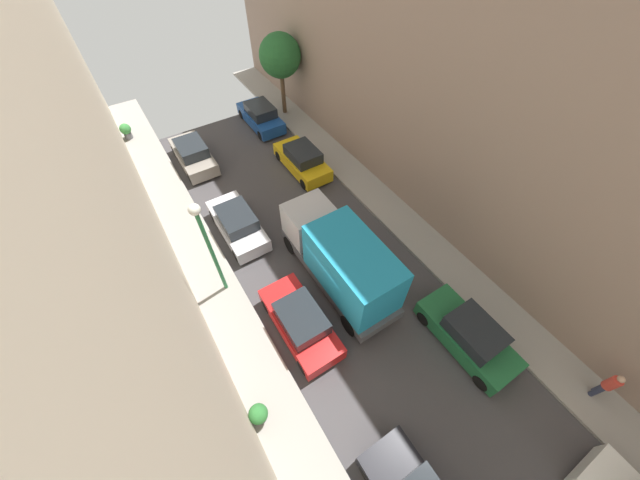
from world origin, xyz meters
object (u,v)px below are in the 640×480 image
(parked_car_left_2, at_px, (238,224))
(street_tree_1, at_px, (280,56))
(potted_plant_4, at_px, (126,130))
(parked_car_left_3, at_px, (193,154))
(parked_car_right_3, at_px, (302,160))
(parked_car_right_2, at_px, (469,335))
(pedestrian, at_px, (608,385))
(parked_car_left_1, at_px, (301,322))
(delivery_truck, at_px, (341,259))
(lamp_post, at_px, (206,239))
(parked_car_right_4, at_px, (261,116))
(potted_plant_0, at_px, (259,414))

(parked_car_left_2, xyz_separation_m, street_tree_1, (7.50, 8.83, 3.34))
(potted_plant_4, bearing_deg, parked_car_left_2, -75.96)
(parked_car_left_3, bearing_deg, parked_car_right_3, -36.90)
(parked_car_left_2, xyz_separation_m, potted_plant_4, (-2.90, 11.58, 0.01))
(parked_car_right_2, relative_size, pedestrian, 2.44)
(parked_car_left_3, bearing_deg, street_tree_1, 15.63)
(parked_car_right_2, relative_size, potted_plant_4, 4.07)
(pedestrian, bearing_deg, parked_car_left_2, 118.78)
(parked_car_left_1, bearing_deg, street_tree_1, 63.72)
(delivery_truck, xyz_separation_m, potted_plant_4, (-5.60, 16.82, -1.06))
(parked_car_right_2, distance_m, potted_plant_4, 23.53)
(parked_car_left_1, xyz_separation_m, pedestrian, (7.92, -8.06, 0.35))
(pedestrian, distance_m, street_tree_1, 23.44)
(parked_car_right_3, bearing_deg, parked_car_left_3, 143.10)
(parked_car_right_2, relative_size, street_tree_1, 0.79)
(lamp_post, bearing_deg, delivery_truck, -27.94)
(lamp_post, bearing_deg, street_tree_1, 51.05)
(parked_car_left_3, relative_size, street_tree_1, 0.79)
(parked_car_left_1, height_order, lamp_post, lamp_post)
(street_tree_1, bearing_deg, lamp_post, -128.95)
(parked_car_left_3, xyz_separation_m, parked_car_right_2, (5.40, -17.17, 0.00))
(parked_car_right_3, bearing_deg, parked_car_left_2, -153.61)
(parked_car_left_1, distance_m, pedestrian, 11.31)
(parked_car_right_2, bearing_deg, parked_car_left_3, 107.46)
(parked_car_left_3, relative_size, potted_plant_4, 4.07)
(street_tree_1, bearing_deg, pedestrian, -88.97)
(parked_car_right_4, relative_size, lamp_post, 0.79)
(parked_car_right_3, bearing_deg, potted_plant_0, -126.67)
(street_tree_1, bearing_deg, parked_car_right_3, -108.86)
(parked_car_right_3, xyz_separation_m, pedestrian, (2.52, -17.10, 0.35))
(street_tree_1, bearing_deg, delivery_truck, -108.84)
(parked_car_right_4, bearing_deg, potted_plant_0, -116.29)
(delivery_truck, height_order, potted_plant_0, delivery_truck)
(parked_car_right_2, distance_m, potted_plant_0, 8.57)
(parked_car_left_3, xyz_separation_m, lamp_post, (-1.90, -9.53, 2.95))
(parked_car_left_3, xyz_separation_m, parked_car_right_3, (5.40, -4.05, 0.00))
(delivery_truck, bearing_deg, potted_plant_4, 108.41)
(delivery_truck, relative_size, potted_plant_0, 6.65)
(parked_car_right_3, relative_size, lamp_post, 0.79)
(potted_plant_4, bearing_deg, parked_car_left_1, -80.83)
(parked_car_left_2, relative_size, parked_car_left_3, 1.00)
(street_tree_1, relative_size, lamp_post, 0.99)
(parked_car_left_2, relative_size, potted_plant_0, 4.23)
(pedestrian, bearing_deg, lamp_post, 130.20)
(potted_plant_0, bearing_deg, pedestrian, -28.29)
(parked_car_right_2, distance_m, lamp_post, 10.97)
(parked_car_right_4, xyz_separation_m, street_tree_1, (2.10, 0.46, 3.34))
(parked_car_left_2, relative_size, parked_car_right_2, 1.00)
(potted_plant_4, bearing_deg, pedestrian, -67.41)
(parked_car_left_3, height_order, parked_car_right_2, same)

